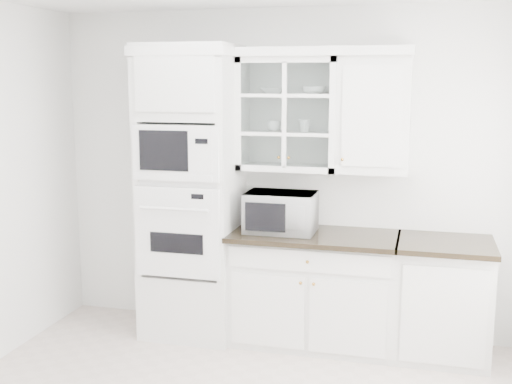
# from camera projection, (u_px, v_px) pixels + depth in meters

# --- Properties ---
(room_shell) EXTENTS (4.00, 3.50, 2.70)m
(room_shell) POSITION_uv_depth(u_px,v_px,m) (246.00, 134.00, 4.05)
(room_shell) COLOR white
(room_shell) RESTS_ON ground
(oven_column) EXTENTS (0.76, 0.68, 2.40)m
(oven_column) POSITION_uv_depth(u_px,v_px,m) (191.00, 193.00, 5.28)
(oven_column) COLOR silver
(oven_column) RESTS_ON ground
(base_cabinet_run) EXTENTS (1.32, 0.67, 0.92)m
(base_cabinet_run) POSITION_uv_depth(u_px,v_px,m) (314.00, 288.00, 5.18)
(base_cabinet_run) COLOR silver
(base_cabinet_run) RESTS_ON ground
(extra_base_cabinet) EXTENTS (0.72, 0.67, 0.92)m
(extra_base_cabinet) POSITION_uv_depth(u_px,v_px,m) (443.00, 299.00, 4.92)
(extra_base_cabinet) COLOR silver
(extra_base_cabinet) RESTS_ON ground
(upper_cabinet_glass) EXTENTS (0.80, 0.33, 0.90)m
(upper_cabinet_glass) POSITION_uv_depth(u_px,v_px,m) (289.00, 114.00, 5.13)
(upper_cabinet_glass) COLOR silver
(upper_cabinet_glass) RESTS_ON room_shell
(upper_cabinet_solid) EXTENTS (0.55, 0.33, 0.90)m
(upper_cabinet_solid) POSITION_uv_depth(u_px,v_px,m) (374.00, 115.00, 4.96)
(upper_cabinet_solid) COLOR silver
(upper_cabinet_solid) RESTS_ON room_shell
(crown_molding) EXTENTS (2.14, 0.38, 0.07)m
(crown_molding) POSITION_uv_depth(u_px,v_px,m) (276.00, 52.00, 5.05)
(crown_molding) COLOR white
(crown_molding) RESTS_ON room_shell
(countertop_microwave) EXTENTS (0.55, 0.46, 0.32)m
(countertop_microwave) POSITION_uv_depth(u_px,v_px,m) (281.00, 212.00, 5.13)
(countertop_microwave) COLOR white
(countertop_microwave) RESTS_ON base_cabinet_run
(bowl_a) EXTENTS (0.25, 0.25, 0.05)m
(bowl_a) POSITION_uv_depth(u_px,v_px,m) (273.00, 90.00, 5.15)
(bowl_a) COLOR white
(bowl_a) RESTS_ON upper_cabinet_glass
(bowl_b) EXTENTS (0.23, 0.23, 0.06)m
(bowl_b) POSITION_uv_depth(u_px,v_px,m) (314.00, 90.00, 5.06)
(bowl_b) COLOR white
(bowl_b) RESTS_ON upper_cabinet_glass
(cup_a) EXTENTS (0.11, 0.11, 0.09)m
(cup_a) POSITION_uv_depth(u_px,v_px,m) (274.00, 126.00, 5.18)
(cup_a) COLOR white
(cup_a) RESTS_ON upper_cabinet_glass
(cup_b) EXTENTS (0.13, 0.13, 0.10)m
(cup_b) POSITION_uv_depth(u_px,v_px,m) (305.00, 126.00, 5.10)
(cup_b) COLOR white
(cup_b) RESTS_ON upper_cabinet_glass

